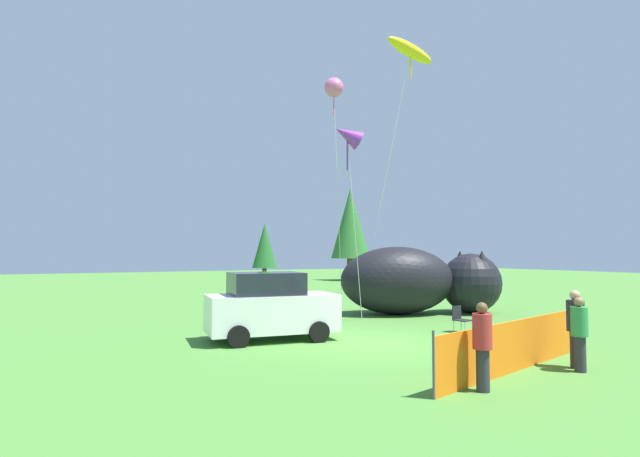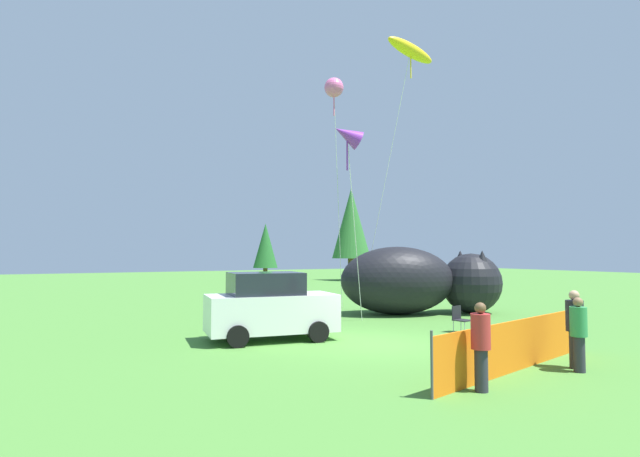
# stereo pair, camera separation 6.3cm
# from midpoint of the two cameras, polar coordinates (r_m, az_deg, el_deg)

# --- Properties ---
(ground_plane) EXTENTS (120.00, 120.00, 0.00)m
(ground_plane) POSITION_cam_midpoint_polar(r_m,az_deg,el_deg) (14.65, 6.66, -13.00)
(ground_plane) COLOR #477F33
(parked_car) EXTENTS (4.01, 2.36, 2.01)m
(parked_car) POSITION_cam_midpoint_polar(r_m,az_deg,el_deg) (15.17, -5.80, -8.89)
(parked_car) COLOR white
(parked_car) RESTS_ON ground
(folding_chair) EXTENTS (0.59, 0.59, 0.85)m
(folding_chair) POSITION_cam_midpoint_polar(r_m,az_deg,el_deg) (17.21, 15.63, -9.75)
(folding_chair) COLOR black
(folding_chair) RESTS_ON ground
(inflatable_cat) EXTENTS (7.17, 4.67, 2.87)m
(inflatable_cat) POSITION_cam_midpoint_polar(r_m,az_deg,el_deg) (21.82, 11.01, -6.11)
(inflatable_cat) COLOR black
(inflatable_cat) RESTS_ON ground
(safety_fence) EXTENTS (6.29, 1.63, 1.21)m
(safety_fence) POSITION_cam_midpoint_polar(r_m,az_deg,el_deg) (12.14, 21.52, -12.30)
(safety_fence) COLOR orange
(safety_fence) RESTS_ON ground
(spectator_in_grey_shirt) EXTENTS (0.36, 0.36, 1.66)m
(spectator_in_grey_shirt) POSITION_cam_midpoint_polar(r_m,az_deg,el_deg) (10.07, 17.90, -12.31)
(spectator_in_grey_shirt) COLOR #2D2D38
(spectator_in_grey_shirt) RESTS_ON ground
(spectator_in_black_shirt) EXTENTS (0.38, 0.38, 1.75)m
(spectator_in_black_shirt) POSITION_cam_midpoint_polar(r_m,az_deg,el_deg) (12.84, 27.06, -9.85)
(spectator_in_black_shirt) COLOR #2D2D38
(spectator_in_black_shirt) RESTS_ON ground
(spectator_in_yellow_shirt) EXTENTS (0.35, 0.35, 1.62)m
(spectator_in_yellow_shirt) POSITION_cam_midpoint_polar(r_m,az_deg,el_deg) (12.49, 27.41, -10.36)
(spectator_in_yellow_shirt) COLOR #2D2D38
(spectator_in_yellow_shirt) RESTS_ON ground
(kite_purple_delta) EXTENTS (1.96, 1.54, 7.42)m
(kite_purple_delta) POSITION_cam_midpoint_polar(r_m,az_deg,el_deg) (18.42, 3.04, 10.55)
(kite_purple_delta) COLOR silver
(kite_purple_delta) RESTS_ON ground
(kite_pink_octopus) EXTENTS (1.62, 1.71, 10.55)m
(kite_pink_octopus) POSITION_cam_midpoint_polar(r_m,az_deg,el_deg) (23.51, 1.51, 15.69)
(kite_pink_octopus) COLOR silver
(kite_pink_octopus) RESTS_ON ground
(kite_yellow_hero) EXTENTS (3.45, 2.13, 12.49)m
(kite_yellow_hero) POSITION_cam_midpoint_polar(r_m,az_deg,el_deg) (24.78, 10.20, 19.29)
(kite_yellow_hero) COLOR silver
(kite_yellow_hero) RESTS_ON ground
(horizon_tree_east) EXTENTS (3.70, 3.70, 8.84)m
(horizon_tree_east) POSITION_cam_midpoint_polar(r_m,az_deg,el_deg) (48.00, 3.45, 0.55)
(horizon_tree_east) COLOR brown
(horizon_tree_east) RESTS_ON ground
(horizon_tree_mid) EXTENTS (2.22, 2.22, 5.31)m
(horizon_tree_mid) POSITION_cam_midpoint_polar(r_m,az_deg,el_deg) (45.68, -6.39, -1.99)
(horizon_tree_mid) COLOR brown
(horizon_tree_mid) RESTS_ON ground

